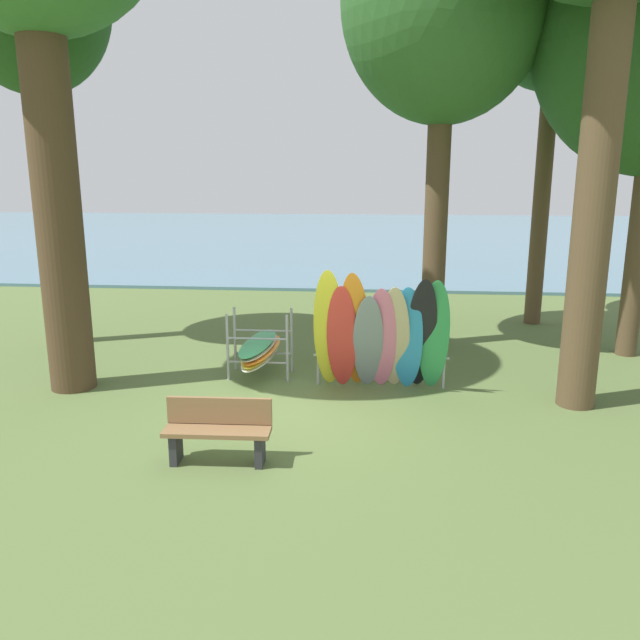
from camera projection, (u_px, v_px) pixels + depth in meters
ground_plane at (297, 413)px, 10.02m from camera, size 80.00×80.00×0.00m
lake_water at (357, 235)px, 37.54m from camera, size 80.00×36.00×0.10m
tree_mid_behind at (557, 1)px, 14.29m from camera, size 3.58×3.58×9.68m
tree_far_right_back at (29, 5)px, 12.59m from camera, size 3.20×3.20×8.95m
tree_deep_back at (445, 4)px, 12.44m from camera, size 4.16×4.16×9.46m
leaning_board_pile at (380, 337)px, 10.75m from camera, size 2.40×1.02×2.23m
board_storage_rack at (260, 349)px, 11.76m from camera, size 1.15×2.13×1.25m
park_bench at (218, 429)px, 8.26m from camera, size 1.41×0.45×0.85m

